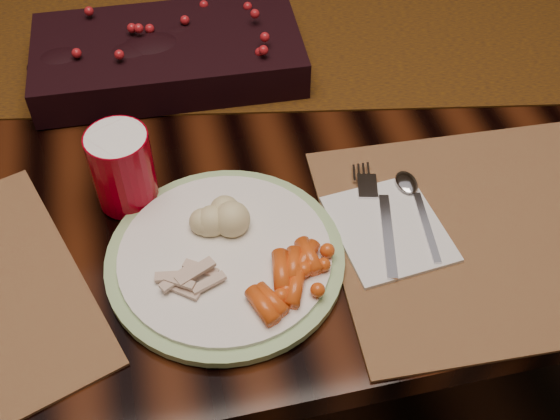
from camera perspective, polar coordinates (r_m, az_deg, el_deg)
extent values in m
plane|color=black|center=(1.63, -2.88, -11.31)|extent=(5.00, 5.00, 0.00)
cube|color=black|center=(1.32, -3.49, -3.21)|extent=(1.80, 1.00, 0.75)
cube|color=#491F05|center=(1.15, -3.01, 13.62)|extent=(1.75, 0.66, 0.00)
cube|color=brown|center=(0.91, 18.79, -1.34)|extent=(0.48, 0.36, 0.00)
cylinder|color=white|center=(0.83, -4.49, -3.85)|extent=(0.36, 0.36, 0.02)
cube|color=white|center=(0.87, 8.83, -1.51)|extent=(0.14, 0.16, 0.01)
cylinder|color=maroon|center=(0.88, -12.67, 3.31)|extent=(0.10, 0.10, 0.11)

